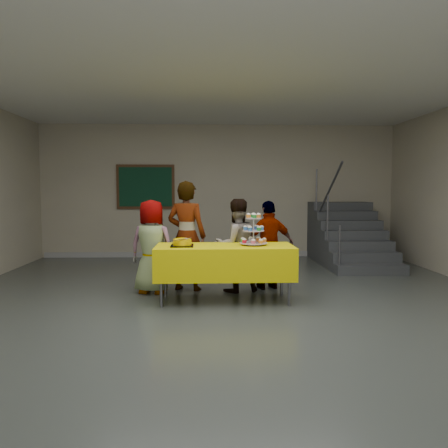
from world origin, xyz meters
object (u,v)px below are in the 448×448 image
(staircase, at_px, (347,239))
(noticeboard, at_px, (146,187))
(schoolchild_d, at_px, (269,245))
(schoolchild_a, at_px, (152,247))
(bake_table, at_px, (225,261))
(schoolchild_b, at_px, (187,236))
(cupcake_stand, at_px, (253,232))
(bear_cake, at_px, (182,242))
(schoolchild_c, at_px, (236,245))

(staircase, relative_size, noticeboard, 1.85)
(schoolchild_d, bearing_deg, schoolchild_a, -7.76)
(bake_table, height_order, noticeboard, noticeboard)
(schoolchild_a, height_order, schoolchild_b, schoolchild_b)
(schoolchild_a, distance_m, noticeboard, 3.65)
(bake_table, xyz_separation_m, schoolchild_d, (0.72, 0.73, 0.13))
(schoolchild_d, bearing_deg, schoolchild_b, -13.69)
(schoolchild_d, bearing_deg, staircase, -143.91)
(bake_table, bearing_deg, noticeboard, 111.94)
(cupcake_stand, bearing_deg, bear_cake, -175.03)
(schoolchild_d, bearing_deg, cupcake_stand, 50.70)
(schoolchild_a, height_order, schoolchild_d, schoolchild_a)
(schoolchild_b, bearing_deg, cupcake_stand, 162.46)
(bear_cake, bearing_deg, cupcake_stand, 4.97)
(bake_table, xyz_separation_m, noticeboard, (-1.61, 4.01, 1.04))
(schoolchild_a, bearing_deg, noticeboard, -65.84)
(bear_cake, bearing_deg, schoolchild_d, 31.08)
(noticeboard, bearing_deg, schoolchild_c, -62.29)
(bear_cake, xyz_separation_m, schoolchild_b, (0.03, 0.76, 0.00))
(cupcake_stand, xyz_separation_m, staircase, (2.33, 3.14, -0.46))
(bake_table, distance_m, bear_cake, 0.64)
(staircase, bearing_deg, cupcake_stand, -126.61)
(schoolchild_a, relative_size, staircase, 0.58)
(schoolchild_b, bearing_deg, schoolchild_d, -161.15)
(schoolchild_b, bearing_deg, bear_cake, 106.18)
(schoolchild_b, height_order, noticeboard, noticeboard)
(cupcake_stand, height_order, schoolchild_d, schoolchild_d)
(bake_table, relative_size, noticeboard, 1.45)
(bear_cake, distance_m, schoolchild_a, 0.76)
(schoolchild_b, xyz_separation_m, schoolchild_d, (1.27, 0.02, -0.15))
(staircase, bearing_deg, schoolchild_d, -129.45)
(noticeboard, bearing_deg, cupcake_stand, -63.14)
(cupcake_stand, bearing_deg, schoolchild_a, 161.46)
(staircase, xyz_separation_m, noticeboard, (-4.35, 0.84, 1.11))
(schoolchild_b, bearing_deg, schoolchild_a, 38.84)
(cupcake_stand, relative_size, schoolchild_c, 0.32)
(bake_table, bearing_deg, schoolchild_c, 70.62)
(schoolchild_c, bearing_deg, bake_table, 52.23)
(schoolchild_b, relative_size, noticeboard, 1.28)
(bake_table, bearing_deg, schoolchild_b, 127.68)
(staircase, bearing_deg, schoolchild_c, -134.15)
(bake_table, xyz_separation_m, staircase, (2.73, 3.17, -0.07))
(cupcake_stand, height_order, schoolchild_b, schoolchild_b)
(schoolchild_c, distance_m, schoolchild_d, 0.55)
(schoolchild_a, height_order, schoolchild_c, schoolchild_c)
(schoolchild_b, relative_size, schoolchild_d, 1.22)
(schoolchild_b, xyz_separation_m, noticeboard, (-1.06, 3.30, 0.77))
(schoolchild_c, distance_m, staircase, 3.65)
(bake_table, bearing_deg, bear_cake, -174.72)
(schoolchild_b, relative_size, staircase, 0.69)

